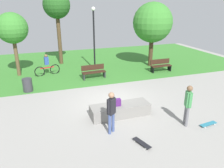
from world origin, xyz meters
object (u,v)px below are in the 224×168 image
(skateboard_by_ledge, at_px, (142,143))
(cyclist_on_bicycle, at_px, (47,66))
(concrete_ledge, at_px, (120,110))
(skater_watching, at_px, (111,110))
(tree_young_birch, at_px, (12,29))
(park_bench_near_path, at_px, (94,71))
(lamp_post, at_px, (94,33))
(skater_performing_trick, at_px, (188,102))
(backpack_on_ledge, at_px, (118,102))
(skateboard_spare, at_px, (208,124))
(tree_slender_maple, at_px, (57,6))
(trash_bin, at_px, (28,85))
(tree_tall_oak, at_px, (153,23))
(park_bench_far_left, at_px, (161,65))

(skateboard_by_ledge, bearing_deg, cyclist_on_bicycle, 105.80)
(concrete_ledge, xyz_separation_m, skater_watching, (-0.82, -1.20, 0.74))
(tree_young_birch, bearing_deg, park_bench_near_path, -25.73)
(skater_watching, xyz_separation_m, lamp_post, (1.61, 8.70, 1.76))
(skater_performing_trick, bearing_deg, backpack_on_ledge, 146.49)
(skater_watching, xyz_separation_m, skateboard_spare, (4.00, -0.82, -0.94))
(tree_slender_maple, distance_m, trash_bin, 7.55)
(tree_slender_maple, distance_m, tree_young_birch, 4.20)
(skater_performing_trick, height_order, tree_tall_oak, tree_tall_oak)
(concrete_ledge, height_order, park_bench_near_path, park_bench_near_path)
(lamp_post, distance_m, cyclist_on_bicycle, 4.13)
(tree_slender_maple, bearing_deg, tree_young_birch, -143.99)
(lamp_post, bearing_deg, skater_watching, -100.49)
(park_bench_near_path, bearing_deg, tree_slender_maple, 109.32)
(park_bench_near_path, distance_m, tree_slender_maple, 6.44)
(skateboard_by_ledge, xyz_separation_m, skateboard_spare, (3.22, 0.28, 0.00))
(lamp_post, bearing_deg, tree_young_birch, 176.60)
(backpack_on_ledge, distance_m, skateboard_spare, 3.91)
(backpack_on_ledge, height_order, skateboard_spare, backpack_on_ledge)
(backpack_on_ledge, relative_size, cyclist_on_bicycle, 0.18)
(concrete_ledge, xyz_separation_m, lamp_post, (0.79, 7.50, 2.49))
(skater_performing_trick, distance_m, cyclist_on_bicycle, 10.28)
(backpack_on_ledge, height_order, skater_watching, skater_watching)
(trash_bin, bearing_deg, tree_young_birch, 101.05)
(skater_performing_trick, relative_size, skateboard_by_ledge, 2.13)
(concrete_ledge, xyz_separation_m, park_bench_near_path, (0.17, 5.49, 0.21))
(skater_performing_trick, relative_size, cyclist_on_bicycle, 0.99)
(skater_watching, relative_size, tree_young_birch, 0.40)
(tree_young_birch, relative_size, cyclist_on_bicycle, 2.42)
(tree_slender_maple, height_order, trash_bin, tree_slender_maple)
(tree_slender_maple, height_order, cyclist_on_bicycle, tree_slender_maple)
(skater_performing_trick, height_order, skateboard_spare, skater_performing_trick)
(tree_young_birch, distance_m, lamp_post, 5.49)
(trash_bin, bearing_deg, skater_watching, -60.49)
(park_bench_far_left, distance_m, cyclist_on_bicycle, 8.28)
(lamp_post, relative_size, cyclist_on_bicycle, 2.58)
(tree_slender_maple, relative_size, lamp_post, 1.26)
(concrete_ledge, distance_m, trash_bin, 5.99)
(tree_young_birch, relative_size, tree_tall_oak, 0.87)
(backpack_on_ledge, relative_size, skater_performing_trick, 0.18)
(skater_performing_trick, relative_size, park_bench_near_path, 1.08)
(tree_tall_oak, bearing_deg, backpack_on_ledge, -127.54)
(trash_bin, bearing_deg, concrete_ledge, -47.88)
(skateboard_spare, distance_m, tree_tall_oak, 9.97)
(concrete_ledge, height_order, skateboard_spare, concrete_ledge)
(concrete_ledge, bearing_deg, park_bench_near_path, 88.20)
(park_bench_far_left, bearing_deg, skater_performing_trick, -113.16)
(skateboard_spare, height_order, park_bench_near_path, park_bench_near_path)
(backpack_on_ledge, height_order, trash_bin, backpack_on_ledge)
(skateboard_spare, bearing_deg, tree_young_birch, 128.60)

